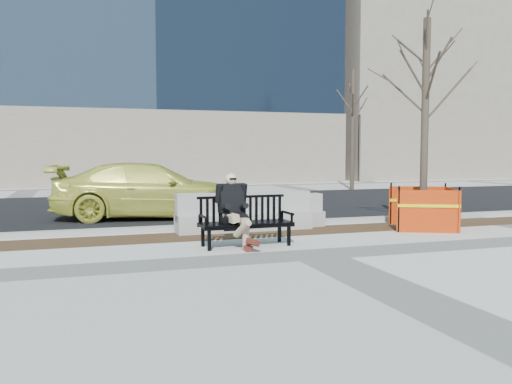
% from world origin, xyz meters
% --- Properties ---
extents(ground, '(120.00, 120.00, 0.00)m').
position_xyz_m(ground, '(0.00, 0.00, 0.00)').
color(ground, beige).
rests_on(ground, ground).
extents(mulch_strip, '(40.00, 1.20, 0.02)m').
position_xyz_m(mulch_strip, '(0.00, 2.60, 0.00)').
color(mulch_strip, '#47301C').
rests_on(mulch_strip, ground).
extents(asphalt_street, '(60.00, 10.40, 0.01)m').
position_xyz_m(asphalt_street, '(0.00, 8.80, 0.00)').
color(asphalt_street, black).
rests_on(asphalt_street, ground).
extents(curb, '(60.00, 0.25, 0.12)m').
position_xyz_m(curb, '(0.00, 3.55, 0.06)').
color(curb, '#9E9B93').
rests_on(curb, ground).
extents(building_right, '(20.00, 12.00, 25.00)m').
position_xyz_m(building_right, '(22.00, 26.00, 12.50)').
color(building_right, gray).
rests_on(building_right, ground).
extents(bench, '(1.84, 0.70, 0.97)m').
position_xyz_m(bench, '(-0.89, 1.16, 0.00)').
color(bench, black).
rests_on(bench, ground).
extents(seated_man, '(0.63, 1.02, 1.41)m').
position_xyz_m(seated_man, '(-1.14, 1.21, 0.00)').
color(seated_man, black).
rests_on(seated_man, ground).
extents(tree_fence, '(2.76, 2.76, 5.20)m').
position_xyz_m(tree_fence, '(3.73, 2.08, 0.00)').
color(tree_fence, '#F8410C').
rests_on(tree_fence, ground).
extents(sedan, '(5.44, 2.86, 1.50)m').
position_xyz_m(sedan, '(-2.08, 6.11, 0.00)').
color(sedan, '#CDCD4B').
rests_on(sedan, ground).
extents(jersey_barrier_left, '(3.13, 0.66, 0.89)m').
position_xyz_m(jersey_barrier_left, '(-0.35, 3.05, 0.00)').
color(jersey_barrier_left, '#A09E96').
rests_on(jersey_barrier_left, ground).
extents(jersey_barrier_right, '(2.85, 0.88, 0.80)m').
position_xyz_m(jersey_barrier_right, '(0.25, 3.15, 0.00)').
color(jersey_barrier_right, '#9E9B94').
rests_on(jersey_barrier_right, ground).
extents(far_tree_right, '(2.57, 2.57, 6.08)m').
position_xyz_m(far_tree_right, '(8.31, 14.00, 0.00)').
color(far_tree_right, '#493B2E').
rests_on(far_tree_right, ground).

